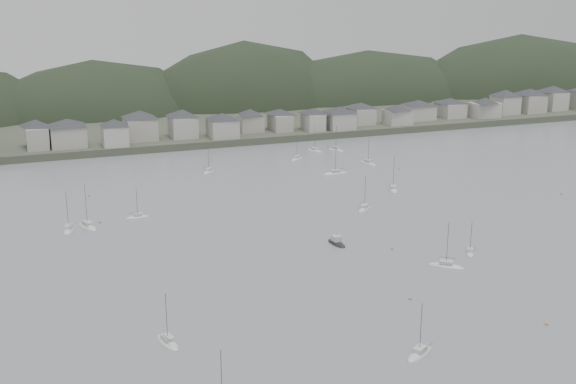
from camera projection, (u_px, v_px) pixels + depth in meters
name	position (u px, v px, depth m)	size (l,w,h in m)	color
ground	(424.00, 314.00, 142.43)	(900.00, 900.00, 0.00)	slate
far_shore_land	(149.00, 104.00, 406.94)	(900.00, 250.00, 3.00)	#383D2D
forested_ridge	(168.00, 133.00, 389.05)	(851.55, 103.94, 102.57)	black
waterfront_town	(305.00, 116.00, 322.47)	(451.48, 28.46, 12.92)	#A4A096
sailboat_lead	(168.00, 342.00, 130.25)	(4.21, 8.07, 10.56)	silver
moored_fleet	(302.00, 211.00, 210.11)	(265.54, 177.46, 13.13)	silver
motor_launch_far	(337.00, 243.00, 182.30)	(3.44, 7.64, 3.78)	black
mooring_buoys	(312.00, 237.00, 187.45)	(182.34, 127.66, 0.70)	#B9723D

